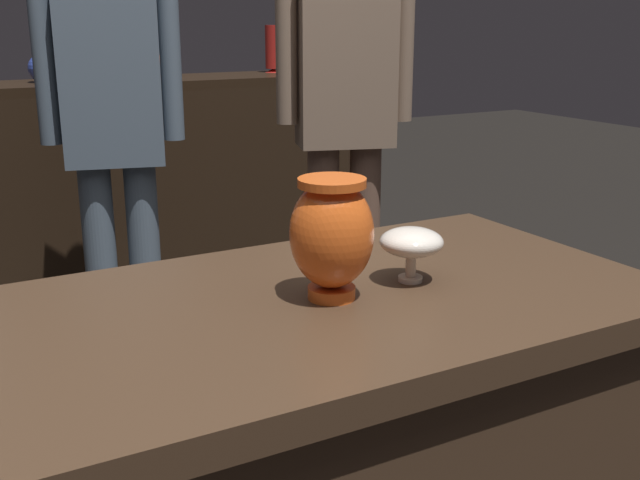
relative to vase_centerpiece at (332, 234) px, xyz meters
The scene contains 8 objects.
back_display_shelf 2.25m from the vase_centerpiece, 90.92° to the left, with size 2.60×0.40×0.99m.
vase_centerpiece is the anchor object (origin of this frame).
vase_tall_behind 0.17m from the vase_centerpiece, ahead, with size 0.11×0.11×0.10m.
shelf_vase_center 2.23m from the vase_centerpiece, 90.92° to the left, with size 0.11×0.11×0.21m.
shelf_vase_far_right 2.51m from the vase_centerpiece, 66.30° to the left, with size 0.08×0.08×0.21m.
shelf_vase_right 2.34m from the vase_centerpiece, 78.05° to the left, with size 0.10×0.10×0.09m.
visitor_near_right 1.47m from the vase_centerpiece, 58.28° to the left, with size 0.45×0.27×1.65m.
visitor_center_back 1.57m from the vase_centerpiece, 87.78° to the left, with size 0.46×0.26×1.54m.
Camera 1 is at (-0.56, -1.05, 1.25)m, focal length 43.62 mm.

